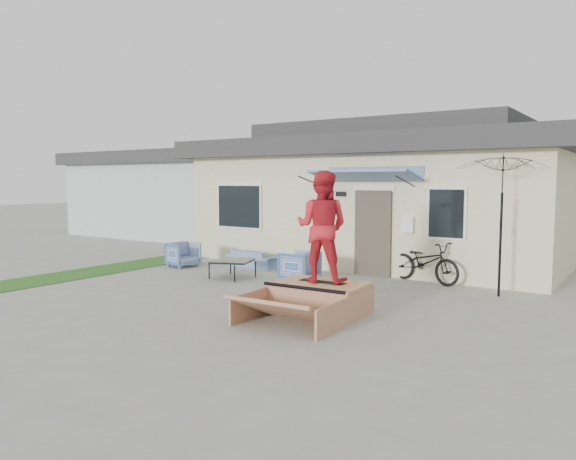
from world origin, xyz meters
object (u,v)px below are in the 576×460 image
Objects in this scene: armchair_right at (299,265)px; patio_umbrella at (502,210)px; armchair_left at (183,253)px; skater at (322,225)px; coffee_table at (232,269)px; bicycle at (425,257)px; skateboard at (322,281)px; loveseat at (253,256)px; skate_ramp at (320,298)px.

armchair_right is 4.54m from patio_umbrella.
skater is at bearing -98.64° from armchair_left.
coffee_table is 0.48× the size of bicycle.
skater is at bearing 0.00° from skateboard.
bicycle reaches higher than skateboard.
bicycle is at bearing 121.45° from armchair_right.
loveseat is at bearing 111.12° from coffee_table.
bicycle is (4.65, 0.41, 0.27)m from loveseat.
skate_ramp is at bearing -172.06° from bicycle.
armchair_left is at bearing 165.60° from coffee_table.
bicycle reaches higher than armchair_left.
skateboard is (-0.00, 0.05, 0.29)m from skate_ramp.
loveseat is 2.04× the size of armchair_right.
armchair_left is 6.17m from skate_ramp.
bicycle reaches higher than skate_ramp.
skateboard is at bearing -98.64° from armchair_left.
patio_umbrella is (5.80, 1.43, 1.53)m from coffee_table.
bicycle is at bearing 82.17° from skateboard.
loveseat is 5.33m from skate_ramp.
armchair_right is 0.43× the size of bicycle.
armchair_left is at bearing -173.89° from patio_umbrella.
skater reaches higher than bicycle.
loveseat is at bearing 141.33° from skateboard.
armchair_right reaches higher than loveseat.
skater is (0.00, 0.00, 1.01)m from skateboard.
coffee_table is at bearing 132.72° from bicycle.
patio_umbrella is (6.43, -0.20, 1.44)m from loveseat.
armchair_right is 1.66m from coffee_table.
bicycle is at bearing 79.96° from skate_ramp.
loveseat is 5.30m from skateboard.
coffee_table is at bearing -91.34° from armchair_left.
skate_ramp reaches higher than coffee_table.
loveseat is 2.15× the size of armchair_left.
skate_ramp is (5.72, -2.33, -0.10)m from armchair_left.
loveseat is 1.80× the size of coffee_table.
armchair_left is 0.95× the size of armchair_right.
armchair_left reaches higher than loveseat.
armchair_right reaches higher than skate_ramp.
skate_ramp is (-2.30, -3.18, -1.48)m from patio_umbrella.
skateboard reaches higher than skate_ramp.
loveseat reaches higher than coffee_table.
coffee_table is 4.53m from bicycle.
skateboard is at bearing 180.00° from skater.
armchair_right is at bearing 137.14° from bicycle.
bicycle is 0.86× the size of skate_ramp.
skate_ramp is at bearing -87.64° from skateboard.
skate_ramp is at bearing 146.89° from loveseat.
armchair_left is 0.40× the size of bicycle.
armchair_right is at bearing -77.34° from armchair_left.
armchair_left reaches higher than skateboard.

